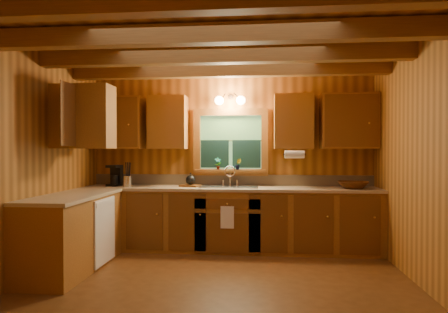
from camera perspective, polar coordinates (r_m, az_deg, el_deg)
room at (r=3.99m, az=-1.06°, el=-0.88°), size 4.20×4.20×4.20m
ceiling_beams at (r=4.13m, az=-1.07°, el=15.86°), size 4.20×2.54×0.18m
base_cabinets at (r=5.42m, az=-4.80°, el=-9.69°), size 4.20×2.22×0.86m
countertop at (r=5.36m, az=-4.65°, el=-4.95°), size 4.20×2.24×0.04m
backsplash at (r=5.88m, az=0.98°, el=-3.46°), size 4.20×0.02×0.16m
dishwasher_panel at (r=5.12m, az=-17.03°, el=-10.35°), size 0.02×0.60×0.80m
upper_cabinets at (r=5.50m, az=-5.29°, el=5.21°), size 4.19×1.77×0.78m
window at (r=5.85m, az=0.97°, el=1.90°), size 1.12×0.08×1.00m
window_sill at (r=5.81m, az=0.93°, el=-2.13°), size 1.06×0.14×0.04m
wall_sconce at (r=5.78m, az=0.88°, el=8.24°), size 0.45×0.21×0.17m
paper_towel_roll at (r=5.51m, az=10.28°, el=0.30°), size 0.27×0.11×0.11m
dish_towel at (r=5.32m, az=0.47°, el=-8.90°), size 0.18×0.01×0.30m
sink at (r=5.61m, az=0.76°, el=-4.94°), size 0.82×0.48×0.43m
coffee_maker at (r=6.02m, az=-15.58°, el=-2.70°), size 0.17×0.22×0.31m
utensil_crock at (r=5.82m, az=-13.94°, el=-3.45°), size 0.13×0.13×0.36m
cutting_board at (r=5.70m, az=-4.94°, el=-4.28°), size 0.33×0.27×0.02m
teakettle at (r=5.69m, az=-4.94°, el=-3.46°), size 0.14×0.14×0.17m
wicker_basket at (r=5.65m, az=18.36°, el=-3.98°), size 0.46×0.46×0.10m
potted_plant_left at (r=5.81m, az=-0.89°, el=-1.04°), size 0.11×0.09×0.18m
potted_plant_right at (r=5.76m, az=2.07°, el=-1.13°), size 0.10×0.09×0.17m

